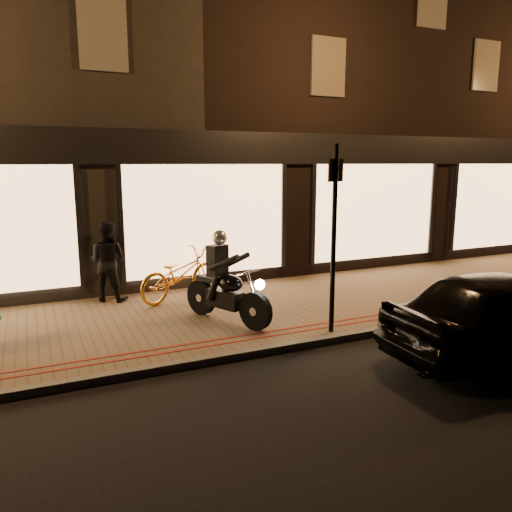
# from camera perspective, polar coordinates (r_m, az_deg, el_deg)

# --- Properties ---
(ground) EXTENTS (90.00, 90.00, 0.00)m
(ground) POSITION_cam_1_polar(r_m,az_deg,el_deg) (7.78, 4.35, -10.79)
(ground) COLOR black
(ground) RESTS_ON ground
(sidewalk) EXTENTS (50.00, 4.00, 0.12)m
(sidewalk) POSITION_cam_1_polar(r_m,az_deg,el_deg) (9.46, -1.54, -6.44)
(sidewalk) COLOR brown
(sidewalk) RESTS_ON ground
(kerb_stone) EXTENTS (50.00, 0.14, 0.12)m
(kerb_stone) POSITION_cam_1_polar(r_m,az_deg,el_deg) (7.80, 4.18, -10.26)
(kerb_stone) COLOR #59544C
(kerb_stone) RESTS_ON ground
(red_kerb_lines) EXTENTS (50.00, 0.26, 0.01)m
(red_kerb_lines) POSITION_cam_1_polar(r_m,az_deg,el_deg) (8.19, 2.48, -8.73)
(red_kerb_lines) COLOR maroon
(red_kerb_lines) RESTS_ON sidewalk
(building_row) EXTENTS (48.00, 10.11, 8.50)m
(building_row) POSITION_cam_1_polar(r_m,az_deg,el_deg) (15.78, -12.01, 15.54)
(building_row) COLOR black
(building_row) RESTS_ON ground
(motorcycle) EXTENTS (0.94, 1.82, 1.59)m
(motorcycle) POSITION_cam_1_polar(r_m,az_deg,el_deg) (8.60, -3.54, -3.53)
(motorcycle) COLOR black
(motorcycle) RESTS_ON sidewalk
(sign_post) EXTENTS (0.34, 0.15, 3.00)m
(sign_post) POSITION_cam_1_polar(r_m,az_deg,el_deg) (7.95, 8.90, 3.00)
(sign_post) COLOR black
(sign_post) RESTS_ON sidewalk
(bicycle_gold) EXTENTS (2.05, 1.42, 1.02)m
(bicycle_gold) POSITION_cam_1_polar(r_m,az_deg,el_deg) (10.12, -8.68, -2.07)
(bicycle_gold) COLOR orange
(bicycle_gold) RESTS_ON sidewalk
(person_dark) EXTENTS (0.98, 0.93, 1.59)m
(person_dark) POSITION_cam_1_polar(r_m,az_deg,el_deg) (10.28, -16.63, -0.57)
(person_dark) COLOR black
(person_dark) RESTS_ON sidewalk
(parked_car) EXTENTS (3.95, 1.67, 1.33)m
(parked_car) POSITION_cam_1_polar(r_m,az_deg,el_deg) (8.21, 26.97, -5.89)
(parked_car) COLOR black
(parked_car) RESTS_ON ground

